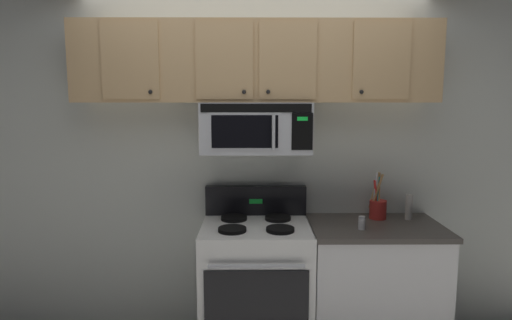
# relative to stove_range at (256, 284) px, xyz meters

# --- Properties ---
(back_wall) EXTENTS (5.20, 0.10, 2.70)m
(back_wall) POSITION_rel_stove_range_xyz_m (0.00, 0.37, 0.88)
(back_wall) COLOR silver
(back_wall) RESTS_ON ground_plane
(stove_range) EXTENTS (0.76, 0.69, 1.12)m
(stove_range) POSITION_rel_stove_range_xyz_m (0.00, 0.00, 0.00)
(stove_range) COLOR white
(stove_range) RESTS_ON ground_plane
(over_range_microwave) EXTENTS (0.76, 0.43, 0.35)m
(over_range_microwave) POSITION_rel_stove_range_xyz_m (-0.00, 0.12, 1.11)
(over_range_microwave) COLOR #B7BABF
(upper_cabinets) EXTENTS (2.50, 0.36, 0.55)m
(upper_cabinets) POSITION_rel_stove_range_xyz_m (-0.00, 0.15, 1.56)
(upper_cabinets) COLOR tan
(counter_segment) EXTENTS (0.93, 0.65, 0.90)m
(counter_segment) POSITION_rel_stove_range_xyz_m (0.84, 0.01, -0.02)
(counter_segment) COLOR silver
(counter_segment) RESTS_ON ground_plane
(utensil_crock_red) EXTENTS (0.13, 0.12, 0.35)m
(utensil_crock_red) POSITION_rel_stove_range_xyz_m (0.89, 0.16, 0.52)
(utensil_crock_red) COLOR red
(utensil_crock_red) RESTS_ON counter_segment
(salt_shaker) EXTENTS (0.05, 0.05, 0.09)m
(salt_shaker) POSITION_rel_stove_range_xyz_m (0.71, -0.11, 0.48)
(salt_shaker) COLOR white
(salt_shaker) RESTS_ON counter_segment
(pepper_mill) EXTENTS (0.05, 0.05, 0.19)m
(pepper_mill) POSITION_rel_stove_range_xyz_m (1.11, 0.13, 0.53)
(pepper_mill) COLOR #B7B2A8
(pepper_mill) RESTS_ON counter_segment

